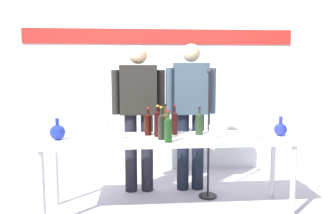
# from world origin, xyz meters

# --- Properties ---
(ground_plane) EXTENTS (10.00, 10.00, 0.00)m
(ground_plane) POSITION_xyz_m (0.00, 0.00, 0.00)
(ground_plane) COLOR #B4ADBF
(back_wall) EXTENTS (5.19, 0.11, 3.00)m
(back_wall) POSITION_xyz_m (0.00, 1.42, 1.50)
(back_wall) COLOR silver
(back_wall) RESTS_ON ground
(display_table) EXTENTS (2.47, 0.60, 0.76)m
(display_table) POSITION_xyz_m (0.00, 0.00, 0.70)
(display_table) COLOR white
(display_table) RESTS_ON ground
(decanter_blue_left) EXTENTS (0.15, 0.15, 0.21)m
(decanter_blue_left) POSITION_xyz_m (-1.07, -0.02, 0.83)
(decanter_blue_left) COLOR #1D2E9C
(decanter_blue_left) RESTS_ON display_table
(decanter_blue_right) EXTENTS (0.13, 0.13, 0.20)m
(decanter_blue_right) POSITION_xyz_m (1.12, -0.02, 0.83)
(decanter_blue_right) COLOR #212B98
(decanter_blue_right) RESTS_ON display_table
(presenter_left) EXTENTS (0.61, 0.22, 1.69)m
(presenter_left) POSITION_xyz_m (-0.30, 0.59, 0.97)
(presenter_left) COLOR black
(presenter_left) RESTS_ON ground
(presenter_right) EXTENTS (0.58, 0.22, 1.71)m
(presenter_right) POSITION_xyz_m (0.30, 0.59, 0.98)
(presenter_right) COLOR black
(presenter_right) RESTS_ON ground
(wine_bottle_0) EXTENTS (0.08, 0.08, 0.29)m
(wine_bottle_0) POSITION_xyz_m (0.32, 0.11, 0.88)
(wine_bottle_0) COLOR #20351E
(wine_bottle_0) RESTS_ON display_table
(wine_bottle_1) EXTENTS (0.07, 0.07, 0.32)m
(wine_bottle_1) POSITION_xyz_m (-0.11, 0.05, 0.90)
(wine_bottle_1) COLOR black
(wine_bottle_1) RESTS_ON display_table
(wine_bottle_2) EXTENTS (0.07, 0.07, 0.28)m
(wine_bottle_2) POSITION_xyz_m (-0.21, 0.13, 0.88)
(wine_bottle_2) COLOR black
(wine_bottle_2) RESTS_ON display_table
(wine_bottle_3) EXTENTS (0.08, 0.08, 0.32)m
(wine_bottle_3) POSITION_xyz_m (-0.03, 0.12, 0.89)
(wine_bottle_3) COLOR #533119
(wine_bottle_3) RESTS_ON display_table
(wine_bottle_4) EXTENTS (0.06, 0.06, 0.31)m
(wine_bottle_4) POSITION_xyz_m (0.07, 0.14, 0.89)
(wine_bottle_4) COLOR black
(wine_bottle_4) RESTS_ON display_table
(wine_bottle_5) EXTENTS (0.07, 0.07, 0.30)m
(wine_bottle_5) POSITION_xyz_m (-0.03, -0.21, 0.88)
(wine_bottle_5) COLOR #163D16
(wine_bottle_5) RESTS_ON display_table
(wine_bottle_6) EXTENTS (0.07, 0.07, 0.32)m
(wine_bottle_6) POSITION_xyz_m (-0.08, -0.09, 0.89)
(wine_bottle_6) COLOR black
(wine_bottle_6) RESTS_ON display_table
(wine_glass_left_0) EXTENTS (0.07, 0.07, 0.17)m
(wine_glass_left_0) POSITION_xyz_m (-0.82, -0.08, 0.88)
(wine_glass_left_0) COLOR white
(wine_glass_left_0) RESTS_ON display_table
(wine_glass_left_1) EXTENTS (0.07, 0.07, 0.16)m
(wine_glass_left_1) POSITION_xyz_m (-0.50, -0.05, 0.87)
(wine_glass_left_1) COLOR white
(wine_glass_left_1) RESTS_ON display_table
(wine_glass_left_2) EXTENTS (0.06, 0.06, 0.17)m
(wine_glass_left_2) POSITION_xyz_m (-0.62, 0.08, 0.88)
(wine_glass_left_2) COLOR white
(wine_glass_left_2) RESTS_ON display_table
(wine_glass_right_0) EXTENTS (0.07, 0.07, 0.15)m
(wine_glass_right_0) POSITION_xyz_m (0.70, -0.08, 0.87)
(wine_glass_right_0) COLOR white
(wine_glass_right_0) RESTS_ON display_table
(wine_glass_right_1) EXTENTS (0.07, 0.07, 0.14)m
(wine_glass_right_1) POSITION_xyz_m (0.56, 0.04, 0.85)
(wine_glass_right_1) COLOR white
(wine_glass_right_1) RESTS_ON display_table
(wine_glass_right_2) EXTENTS (0.07, 0.07, 0.14)m
(wine_glass_right_2) POSITION_xyz_m (0.84, -0.10, 0.85)
(wine_glass_right_2) COLOR white
(wine_glass_right_2) RESTS_ON display_table
(wine_glass_right_3) EXTENTS (0.06, 0.06, 0.15)m
(wine_glass_right_3) POSITION_xyz_m (0.46, 0.06, 0.87)
(wine_glass_right_3) COLOR white
(wine_glass_right_3) RESTS_ON display_table
(wine_glass_right_4) EXTENTS (0.07, 0.07, 0.13)m
(wine_glass_right_4) POSITION_xyz_m (0.41, -0.08, 0.85)
(wine_glass_right_4) COLOR white
(wine_glass_right_4) RESTS_ON display_table
(microphone_stand) EXTENTS (0.20, 0.20, 1.43)m
(microphone_stand) POSITION_xyz_m (0.46, 0.33, 0.47)
(microphone_stand) COLOR black
(microphone_stand) RESTS_ON ground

